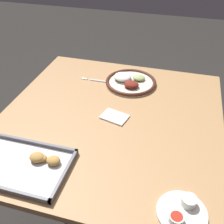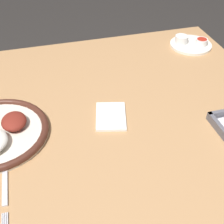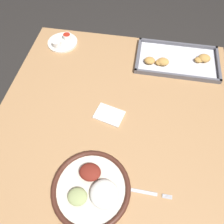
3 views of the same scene
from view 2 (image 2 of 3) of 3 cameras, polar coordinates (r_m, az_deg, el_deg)
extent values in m
cube|color=#AD7F51|center=(0.90, 0.16, -2.56)|extent=(1.04, 1.08, 0.03)
cylinder|color=#AD7F51|center=(1.62, 12.48, 2.02)|extent=(0.06, 0.06, 0.68)
ellipsoid|color=maroon|center=(0.89, -17.49, -1.64)|extent=(0.08, 0.07, 0.03)
cube|color=silver|center=(0.79, -18.99, -11.57)|extent=(0.15, 0.01, 0.00)
cylinder|color=silver|center=(0.73, -19.44, -18.25)|extent=(0.04, 0.00, 0.00)
cylinder|color=silver|center=(0.72, -19.15, -18.22)|extent=(0.04, 0.00, 0.00)
cylinder|color=silver|center=(0.72, -18.85, -18.18)|extent=(0.04, 0.00, 0.00)
cylinder|color=silver|center=(0.72, -18.56, -18.15)|extent=(0.04, 0.00, 0.00)
cylinder|color=white|center=(1.31, 14.20, 11.82)|extent=(0.16, 0.16, 0.01)
cylinder|color=silver|center=(1.30, 12.58, 12.83)|extent=(0.05, 0.05, 0.03)
cylinder|color=#C67F23|center=(1.29, 12.66, 13.30)|extent=(0.04, 0.04, 0.01)
cylinder|color=silver|center=(1.31, 16.06, 12.23)|extent=(0.05, 0.05, 0.02)
cylinder|color=#B22819|center=(1.30, 16.13, 12.57)|extent=(0.04, 0.04, 0.01)
cube|color=white|center=(0.91, 0.06, -0.73)|extent=(0.14, 0.11, 0.01)
camera|label=1|loc=(1.46, 46.53, 37.83)|focal=42.00mm
camera|label=3|loc=(0.69, -64.88, 42.71)|focal=35.00mm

